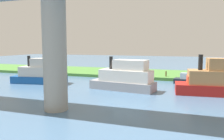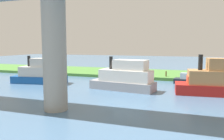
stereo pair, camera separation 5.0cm
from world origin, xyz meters
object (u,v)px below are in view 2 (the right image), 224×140
bridge_pylon (55,52)px  houseboat_blue (219,80)px  motorboat_white (190,80)px  person_on_bank (124,70)px  riverboat_paddlewheel (128,80)px  motorboat_red (125,78)px  mooring_post (166,74)px  pontoon_yellow (41,73)px

bridge_pylon → houseboat_blue: (-14.07, -11.21, -3.31)m
houseboat_blue → motorboat_white: 7.19m
person_on_bank → riverboat_paddlewheel: size_ratio=0.35×
bridge_pylon → motorboat_red: size_ratio=1.18×
bridge_pylon → riverboat_paddlewheel: (-2.32, -15.11, -4.53)m
mooring_post → houseboat_blue: size_ratio=0.09×
bridge_pylon → person_on_bank: (0.18, -21.72, -3.79)m
bridge_pylon → mooring_post: bearing=-109.0°
mooring_post → motorboat_red: bearing=68.9°
motorboat_red → riverboat_paddlewheel: (0.85, -4.68, -1.08)m
person_on_bank → mooring_post: bearing=173.5°
bridge_pylon → person_on_bank: 22.05m
person_on_bank → bridge_pylon: bearing=90.5°
riverboat_paddlewheel → motorboat_white: (-8.65, -2.50, 0.11)m
motorboat_red → riverboat_paddlewheel: size_ratio=2.14×
mooring_post → houseboat_blue: houseboat_blue is taller
pontoon_yellow → motorboat_white: pontoon_yellow is taller
mooring_post → motorboat_white: size_ratio=0.17×
mooring_post → houseboat_blue: bearing=125.4°
motorboat_red → motorboat_white: bearing=-137.4°
bridge_pylon → pontoon_yellow: (9.89, -11.23, -3.50)m
motorboat_red → pontoon_yellow: (13.06, -0.80, -0.05)m
riverboat_paddlewheel → houseboat_blue: bearing=161.6°
person_on_bank → motorboat_white: (-11.14, 4.12, -0.63)m
mooring_post → motorboat_red: 11.21m
mooring_post → pontoon_yellow: size_ratio=0.10×
bridge_pylon → pontoon_yellow: bearing=-48.6°
bridge_pylon → person_on_bank: bearing=-89.5°
person_on_bank → motorboat_red: (-3.35, 11.29, 0.34)m
motorboat_red → bridge_pylon: bearing=73.1°
person_on_bank → riverboat_paddlewheel: person_on_bank is taller
person_on_bank → pontoon_yellow: 14.30m
bridge_pylon → motorboat_red: bridge_pylon is taller
riverboat_paddlewheel → motorboat_red: bearing=100.3°
motorboat_red → houseboat_blue: bearing=-175.9°
motorboat_white → mooring_post: bearing=-41.0°
mooring_post → riverboat_paddlewheel: mooring_post is taller
bridge_pylon → motorboat_white: 21.21m
motorboat_white → pontoon_yellow: bearing=17.0°
riverboat_paddlewheel → motorboat_white: bearing=-163.9°
mooring_post → bridge_pylon: bearing=71.0°
bridge_pylon → motorboat_red: (-3.17, -10.43, -3.45)m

